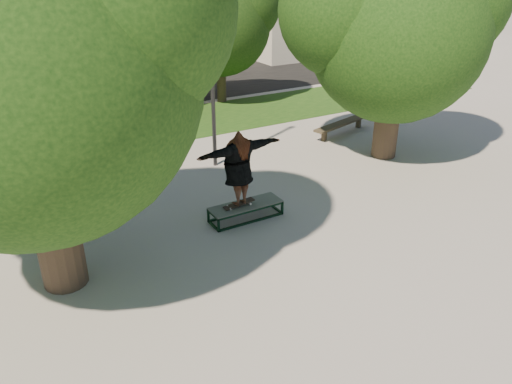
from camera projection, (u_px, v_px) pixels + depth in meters
ground at (275, 248)px, 10.94m from camera, size 120.00×120.00×0.00m
grass_strip at (163, 126)px, 18.80m from camera, size 30.00×4.00×0.02m
asphalt_strip at (93, 92)px, 23.42m from camera, size 40.00×8.00×0.01m
tree_left at (15, 52)px, 7.94m from camera, size 6.96×5.95×7.12m
tree_right at (394, 22)px, 14.29m from camera, size 6.24×5.33×6.51m
bg_tree_mid at (75, 10)px, 18.15m from camera, size 5.76×4.92×6.24m
bg_tree_right at (217, 18)px, 20.49m from camera, size 5.04×4.31×5.43m
lamppost at (212, 61)px, 13.95m from camera, size 0.25×0.15×6.11m
grind_box at (246, 211)px, 12.12m from camera, size 1.80×0.60×0.38m
skater_rig at (238, 168)px, 11.53m from camera, size 2.28×0.81×1.89m
bench at (342, 124)px, 17.84m from camera, size 2.86×1.12×0.44m
car_grey at (117, 72)px, 24.12m from camera, size 2.94×5.54×1.48m
car_silver_b at (112, 71)px, 23.99m from camera, size 3.03×5.70×1.57m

